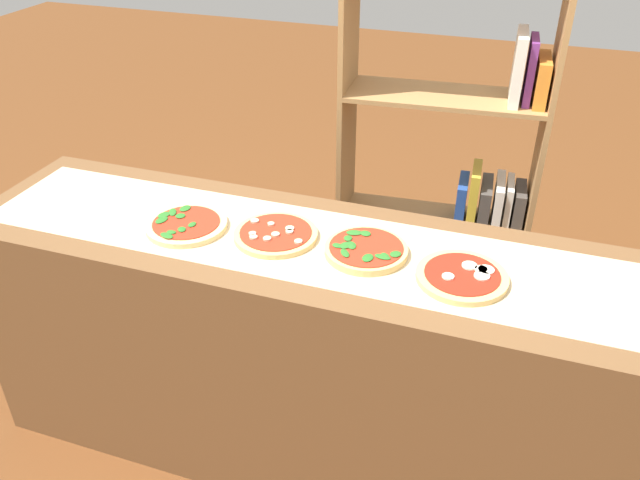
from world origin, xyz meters
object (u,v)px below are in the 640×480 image
pizza_spinach_0 (186,225)px  pizza_mushroom_1 (276,234)px  pizza_spinach_2 (366,250)px  pizza_mozzarella_3 (462,276)px  bookshelf (459,176)px

pizza_spinach_0 → pizza_mushroom_1: (0.29, 0.04, -0.00)m
pizza_spinach_2 → pizza_mozzarella_3: 0.29m
pizza_mushroom_1 → bookshelf: size_ratio=0.16×
pizza_mushroom_1 → pizza_mozzarella_3: size_ratio=1.01×
pizza_mushroom_1 → pizza_spinach_2: bearing=-1.0°
pizza_spinach_0 → bookshelf: 1.16m
pizza_mushroom_1 → bookshelf: 0.97m
pizza_spinach_0 → pizza_spinach_2: (0.57, 0.04, 0.00)m
pizza_spinach_2 → pizza_mozzarella_3: size_ratio=0.96×
pizza_spinach_0 → pizza_mozzarella_3: 0.86m
pizza_spinach_2 → bookshelf: 0.88m
pizza_spinach_0 → pizza_mozzarella_3: same height
pizza_mozzarella_3 → bookshelf: bookshelf is taller
pizza_mushroom_1 → pizza_spinach_2: size_ratio=1.05×
pizza_mozzarella_3 → bookshelf: 0.91m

